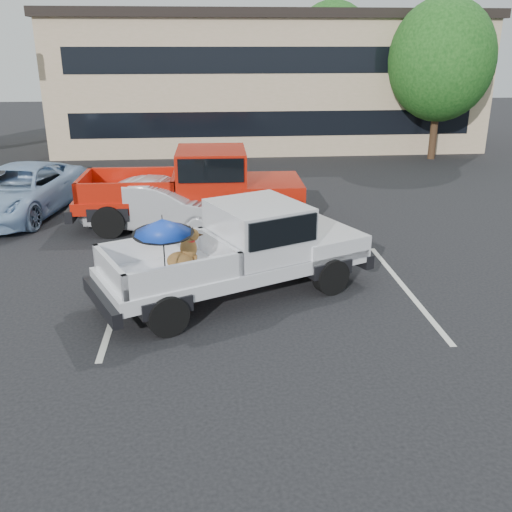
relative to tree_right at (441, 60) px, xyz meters
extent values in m
plane|color=black|center=(-9.00, -16.00, -4.21)|extent=(90.00, 90.00, 0.00)
cube|color=silver|center=(-12.00, -14.00, -4.21)|extent=(0.12, 5.00, 0.01)
cube|color=silver|center=(-6.00, -14.00, -4.21)|extent=(0.12, 5.00, 0.01)
cube|color=tan|center=(-7.00, 5.00, -1.21)|extent=(20.00, 8.00, 6.00)
cube|color=black|center=(-7.00, 5.00, 1.89)|extent=(20.40, 8.40, 0.40)
cube|color=black|center=(-7.00, 1.02, -2.71)|extent=(18.00, 0.08, 1.10)
cube|color=black|center=(-7.00, 1.02, -0.01)|extent=(18.00, 0.08, 1.10)
cylinder|color=#332114|center=(0.00, 0.00, -2.84)|extent=(0.32, 0.32, 2.73)
ellipsoid|color=#124112|center=(0.00, 0.00, 0.01)|extent=(4.46, 4.46, 5.13)
cylinder|color=#332114|center=(-3.00, 8.00, -2.78)|extent=(0.32, 0.32, 2.86)
ellipsoid|color=#124112|center=(-3.00, 8.00, 0.21)|extent=(4.68, 4.68, 5.38)
cylinder|color=black|center=(-10.91, -15.61, -3.83)|extent=(0.81, 0.57, 0.76)
cylinder|color=black|center=(-11.69, -13.94, -3.83)|extent=(0.81, 0.57, 0.76)
cylinder|color=black|center=(-7.65, -14.10, -3.83)|extent=(0.81, 0.57, 0.76)
cylinder|color=black|center=(-8.42, -12.43, -3.83)|extent=(0.81, 0.57, 0.76)
cube|color=white|center=(-9.62, -14.00, -3.54)|extent=(5.70, 4.00, 0.28)
cube|color=white|center=(-7.80, -13.16, -3.33)|extent=(2.17, 2.37, 0.46)
cube|color=black|center=(-7.12, -12.85, -3.71)|extent=(1.00, 1.86, 0.30)
cube|color=black|center=(-12.12, -15.15, -3.71)|extent=(0.98, 1.86, 0.28)
cube|color=white|center=(-9.12, -13.77, -2.86)|extent=(2.27, 2.36, 1.05)
cube|color=black|center=(-9.12, -13.77, -2.66)|extent=(2.17, 2.39, 0.55)
cube|color=black|center=(-10.94, -14.61, -3.48)|extent=(2.86, 2.63, 0.10)
cube|color=white|center=(-11.30, -13.82, -3.18)|extent=(2.13, 1.05, 0.50)
cube|color=white|center=(-10.57, -15.40, -3.18)|extent=(2.13, 1.05, 0.50)
cube|color=white|center=(-11.94, -15.07, -3.18)|extent=(0.86, 1.71, 0.50)
cube|color=white|center=(-9.94, -14.15, -3.18)|extent=(0.86, 1.71, 0.50)
ellipsoid|color=brown|center=(-10.70, -14.40, -3.26)|extent=(0.65, 0.61, 0.35)
cylinder|color=brown|center=(-10.41, -14.36, -3.30)|extent=(0.08, 0.08, 0.26)
cylinder|color=brown|center=(-10.48, -14.21, -3.30)|extent=(0.08, 0.08, 0.26)
ellipsoid|color=brown|center=(-10.53, -14.33, -3.04)|extent=(0.42, 0.40, 0.47)
cylinder|color=red|center=(-10.51, -14.32, -2.89)|extent=(0.23, 0.23, 0.04)
sphere|color=brown|center=(-10.45, -14.29, -2.78)|extent=(0.25, 0.25, 0.25)
cone|color=black|center=(-10.32, -14.23, -2.80)|extent=(0.21, 0.18, 0.12)
cone|color=black|center=(-10.44, -14.35, -2.65)|extent=(0.09, 0.09, 0.13)
cone|color=black|center=(-10.49, -14.24, -2.65)|extent=(0.09, 0.09, 0.13)
cylinder|color=brown|center=(-10.88, -14.49, -3.36)|extent=(0.31, 0.05, 0.11)
cylinder|color=black|center=(-10.95, -15.02, -2.90)|extent=(0.02, 0.10, 1.05)
cone|color=#153AB9|center=(-10.95, -15.02, -2.36)|extent=(1.10, 1.12, 0.36)
cylinder|color=black|center=(-10.95, -15.02, -2.20)|extent=(0.02, 0.02, 0.10)
cylinder|color=black|center=(-10.95, -15.02, -2.49)|extent=(1.10, 1.10, 0.09)
cylinder|color=black|center=(-12.77, -9.97, -3.77)|extent=(0.88, 0.34, 0.87)
cylinder|color=black|center=(-12.72, -7.86, -3.77)|extent=(0.88, 0.34, 0.87)
cylinder|color=black|center=(-8.64, -10.06, -3.77)|extent=(0.88, 0.34, 0.87)
cylinder|color=black|center=(-8.59, -7.95, -3.77)|extent=(0.88, 0.34, 0.87)
cube|color=#B8180A|center=(-10.62, -8.96, -3.44)|extent=(6.23, 2.34, 0.32)
cube|color=#B8180A|center=(-8.33, -9.01, -3.20)|extent=(1.77, 2.24, 0.53)
cube|color=black|center=(-7.47, -9.03, -3.63)|extent=(0.28, 2.25, 0.34)
cube|color=black|center=(-13.77, -8.89, -3.63)|extent=(0.26, 2.25, 0.32)
cube|color=#B8180A|center=(-9.99, -8.98, -2.66)|extent=(1.94, 2.15, 1.20)
cube|color=black|center=(-9.99, -8.98, -2.43)|extent=(1.77, 2.26, 0.63)
cube|color=black|center=(-12.28, -8.92, -3.37)|extent=(2.68, 2.17, 0.11)
cube|color=#B8180A|center=(-12.26, -7.93, -3.03)|extent=(2.64, 0.17, 0.57)
cube|color=#B8180A|center=(-12.31, -9.92, -3.03)|extent=(2.64, 0.17, 0.57)
cube|color=#B8180A|center=(-13.54, -8.90, -3.03)|extent=(0.16, 2.11, 0.57)
cube|color=#B8180A|center=(-11.02, -8.95, -3.03)|extent=(0.16, 2.11, 0.57)
imported|color=#B8BAC0|center=(-11.38, -9.50, -3.51)|extent=(4.49, 2.59, 1.40)
imported|color=#8CACD1|center=(-15.72, -7.57, -3.47)|extent=(3.49, 5.73, 1.48)
camera|label=1|loc=(-10.17, -24.78, 0.69)|focal=40.00mm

